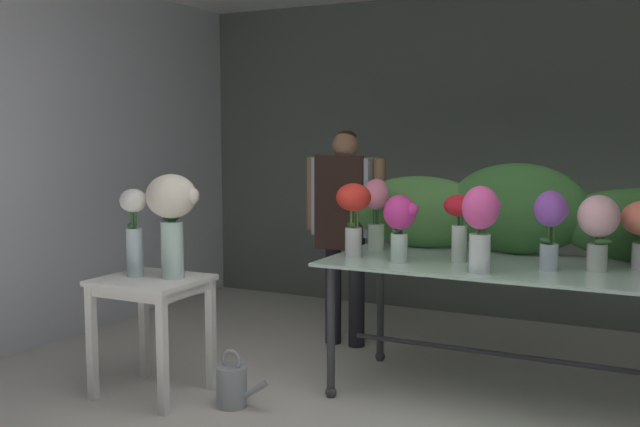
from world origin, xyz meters
name	(u,v)px	position (x,y,z in m)	size (l,w,h in m)	color
ground_plane	(436,381)	(0.00, 1.92, 0.00)	(8.43, 8.43, 0.00)	beige
wall_back	(506,157)	(0.00, 3.83, 1.40)	(5.92, 0.12, 2.81)	slate
wall_left	(85,158)	(-2.96, 1.92, 1.40)	(0.12, 3.95, 2.81)	silver
display_table_glass	(511,283)	(0.49, 1.76, 0.72)	(2.16, 1.00, 0.84)	#AED2BF
side_table_white	(152,296)	(-1.48, 0.91, 0.61)	(0.61, 0.55, 0.73)	white
florist	(345,213)	(-0.88, 2.41, 1.01)	(0.64, 0.24, 1.62)	#232328
foliage_backdrop	(516,214)	(0.43, 2.14, 1.09)	(2.35, 0.27, 0.58)	#477F3D
vase_blush_snapdragons	(598,224)	(0.96, 1.76, 1.10)	(0.23, 0.23, 0.42)	silver
vase_rosy_peonies	(376,208)	(-0.42, 1.91, 1.11)	(0.17, 0.17, 0.47)	silver
vase_crimson_stock	(460,219)	(0.20, 1.70, 1.09)	(0.19, 0.19, 0.40)	silver
vase_violet_ranunculus	(551,221)	(0.72, 1.65, 1.11)	(0.19, 0.18, 0.45)	silver
vase_magenta_tulips	(400,222)	(-0.12, 1.53, 1.08)	(0.22, 0.19, 0.40)	silver
vase_fuchsia_hydrangea	(481,221)	(0.39, 1.41, 1.12)	(0.21, 0.20, 0.48)	silver
vase_scarlet_carnations	(354,210)	(-0.44, 1.58, 1.13)	(0.22, 0.22, 0.46)	silver
vase_white_roses_tall	(134,227)	(-1.61, 0.91, 1.03)	(0.17, 0.16, 0.54)	silver
vase_cream_lisianthus_tall	(171,210)	(-1.36, 0.97, 1.14)	(0.35, 0.30, 0.63)	silver
watering_can	(232,385)	(-0.94, 0.96, 0.13)	(0.35, 0.18, 0.34)	#999EA3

